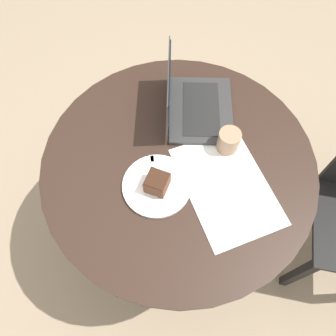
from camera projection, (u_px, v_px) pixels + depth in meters
name	position (u px, v px, depth m)	size (l,w,h in m)	color
ground_plane	(175.00, 225.00, 1.88)	(12.00, 12.00, 0.00)	gray
dining_table	(177.00, 182.00, 1.36)	(1.01, 1.01, 0.77)	black
paper_document	(226.00, 185.00, 1.15)	(0.49, 0.41, 0.00)	white
plate	(157.00, 185.00, 1.15)	(0.24, 0.24, 0.01)	white
cake_slice	(157.00, 183.00, 1.11)	(0.10, 0.09, 0.06)	brown
fork	(154.00, 172.00, 1.16)	(0.17, 0.04, 0.00)	silver
coffee_glass	(229.00, 141.00, 1.19)	(0.08, 0.08, 0.09)	#997556
laptop	(193.00, 105.00, 1.27)	(0.33, 0.26, 0.23)	#2D2D2D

